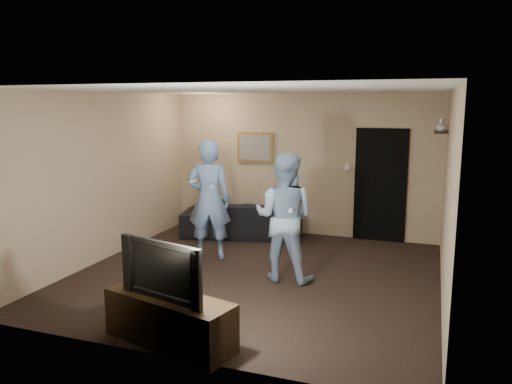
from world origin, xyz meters
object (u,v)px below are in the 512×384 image
at_px(tv_console, 170,320).
at_px(wii_player_left, 209,200).
at_px(television, 168,268).
at_px(sofa, 243,219).
at_px(wii_player_right, 284,217).

height_order(tv_console, wii_player_left, wii_player_left).
bearing_deg(wii_player_left, television, -73.14).
bearing_deg(sofa, wii_player_left, 76.49).
height_order(television, wii_player_left, wii_player_left).
xyz_separation_m(sofa, television, (0.83, -4.19, 0.48)).
bearing_deg(television, wii_player_right, 90.59).
height_order(tv_console, television, television).
xyz_separation_m(tv_console, wii_player_left, (-0.84, 2.76, 0.69)).
relative_size(tv_console, television, 1.37).
relative_size(tv_console, wii_player_left, 0.76).
bearing_deg(tv_console, wii_player_left, 121.41).
relative_size(sofa, wii_player_right, 1.24).
bearing_deg(television, wii_player_left, 121.41).
bearing_deg(sofa, wii_player_right, 111.85).
distance_m(tv_console, television, 0.56).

